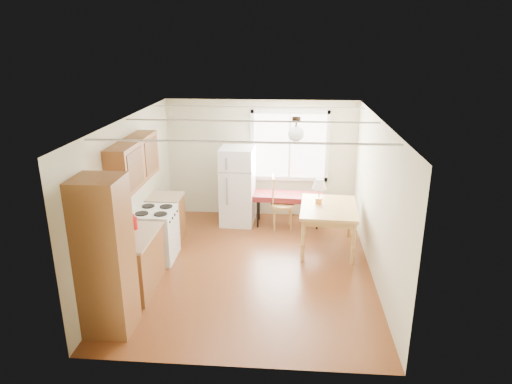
# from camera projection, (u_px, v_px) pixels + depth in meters

# --- Properties ---
(room_shell) EXTENTS (4.60, 5.60, 2.62)m
(room_shell) POSITION_uv_depth(u_px,v_px,m) (251.00, 197.00, 7.35)
(room_shell) COLOR #512510
(room_shell) RESTS_ON ground
(kitchen_run) EXTENTS (0.65, 3.40, 2.20)m
(kitchen_run) POSITION_uv_depth(u_px,v_px,m) (136.00, 233.00, 7.00)
(kitchen_run) COLOR brown
(kitchen_run) RESTS_ON ground
(window_unit) EXTENTS (1.64, 0.05, 1.51)m
(window_unit) POSITION_uv_depth(u_px,v_px,m) (290.00, 146.00, 9.55)
(window_unit) COLOR white
(window_unit) RESTS_ON room_shell
(pendant_light) EXTENTS (0.26, 0.26, 0.40)m
(pendant_light) POSITION_uv_depth(u_px,v_px,m) (296.00, 133.00, 7.36)
(pendant_light) COLOR black
(pendant_light) RESTS_ON room_shell
(refrigerator) EXTENTS (0.70, 0.71, 1.62)m
(refrigerator) POSITION_uv_depth(u_px,v_px,m) (237.00, 186.00, 9.35)
(refrigerator) COLOR white
(refrigerator) RESTS_ON ground
(bench) EXTENTS (1.47, 0.63, 0.67)m
(bench) POSITION_uv_depth(u_px,v_px,m) (288.00, 197.00, 9.33)
(bench) COLOR maroon
(bench) RESTS_ON ground
(dining_table) EXTENTS (1.07, 1.38, 0.82)m
(dining_table) POSITION_uv_depth(u_px,v_px,m) (328.00, 212.00, 8.21)
(dining_table) COLOR #B68C46
(dining_table) RESTS_ON ground
(chair) EXTENTS (0.49, 0.48, 1.10)m
(chair) POSITION_uv_depth(u_px,v_px,m) (277.00, 198.00, 9.16)
(chair) COLOR #B68C46
(chair) RESTS_ON ground
(table_lamp) EXTENTS (0.27, 0.27, 0.46)m
(table_lamp) POSITION_uv_depth(u_px,v_px,m) (319.00, 186.00, 8.21)
(table_lamp) COLOR #B37939
(table_lamp) RESTS_ON dining_table
(coffee_maker) EXTENTS (0.19, 0.24, 0.35)m
(coffee_maker) POSITION_uv_depth(u_px,v_px,m) (120.00, 239.00, 6.35)
(coffee_maker) COLOR black
(coffee_maker) RESTS_ON kitchen_run
(kettle) EXTENTS (0.13, 0.13, 0.25)m
(kettle) POSITION_uv_depth(u_px,v_px,m) (133.00, 223.00, 6.98)
(kettle) COLOR red
(kettle) RESTS_ON kitchen_run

